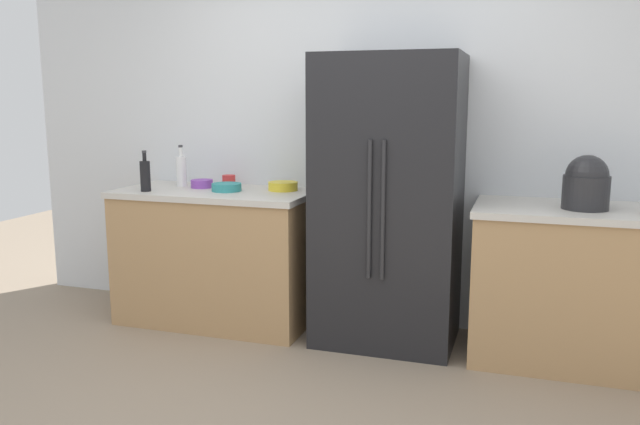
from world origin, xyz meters
name	(u,v)px	position (x,y,z in m)	size (l,w,h in m)	color
kitchen_back_panel	(366,122)	(0.00, 1.70, 1.38)	(5.22, 0.10, 2.75)	silver
counter_left	(217,256)	(-0.95, 1.31, 0.46)	(1.33, 0.69, 0.92)	tan
counter_right	(618,289)	(1.59, 1.31, 0.46)	(1.63, 0.69, 0.92)	tan
refrigerator	(388,202)	(0.25, 1.31, 0.90)	(0.86, 0.67, 1.79)	black
rice_cooker	(586,184)	(1.38, 1.27, 1.06)	(0.25, 0.25, 0.30)	#262628
bottle_a	(181,170)	(-1.26, 1.41, 1.03)	(0.07, 0.07, 0.29)	white
bottle_b	(145,175)	(-1.36, 1.11, 1.03)	(0.07, 0.07, 0.27)	black
cup_c	(229,181)	(-0.94, 1.51, 0.96)	(0.09, 0.09, 0.08)	red
bowl_a	(283,186)	(-0.50, 1.44, 0.95)	(0.20, 0.20, 0.06)	yellow
bowl_b	(227,187)	(-0.85, 1.29, 0.94)	(0.20, 0.20, 0.05)	teal
bowl_c	(202,184)	(-1.09, 1.39, 0.95)	(0.15, 0.15, 0.06)	purple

